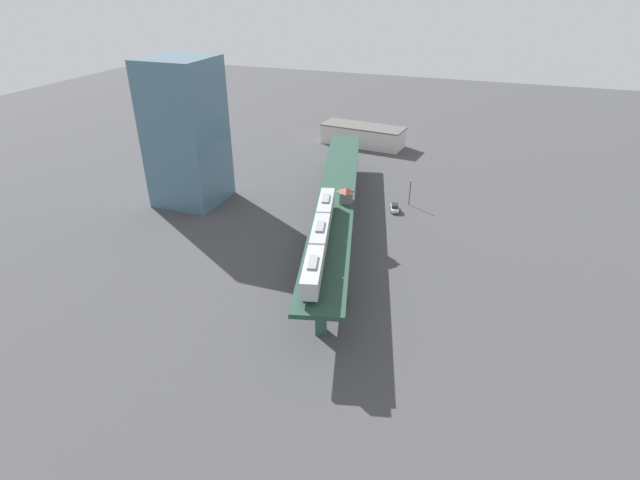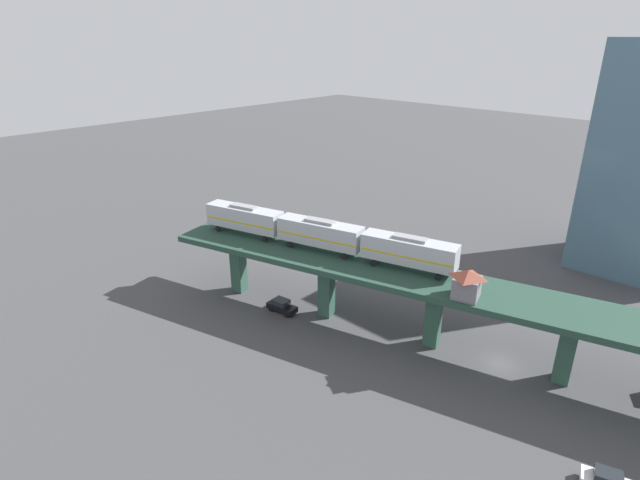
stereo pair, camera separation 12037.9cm
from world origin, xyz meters
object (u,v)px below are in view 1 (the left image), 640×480
Objects in this scene: delivery_truck at (330,189)px; office_tower at (186,133)px; subway_train at (320,235)px; street_car_white at (395,208)px; signal_hut at (346,195)px; street_lamp at (410,190)px; street_car_black at (338,297)px; warehouse_building at (363,135)px.

office_tower is (-32.93, -14.84, 16.24)m from delivery_truck.
delivery_truck is at bearing 106.59° from subway_train.
street_car_white is 55.47m from office_tower.
signal_hut is 26.34m from street_lamp.
subway_train is 54.31m from office_tower.
subway_train reaches higher than street_car_black.
street_car_white is 0.68× the size of street_lamp.
office_tower is at bearing 170.50° from signal_hut.
delivery_truck is at bearing 117.04° from signal_hut.
subway_train is at bearing -100.86° from street_lamp.
signal_hut is 26.71m from street_car_black.
street_car_black is at bearing -31.95° from office_tower.
warehouse_building is 69.45m from office_tower.
office_tower is (-54.34, -16.01, 13.89)m from street_lamp.
subway_train reaches higher than delivery_truck.
street_car_white is (5.82, 39.36, -10.55)m from subway_train.
street_lamp is (3.88, 47.48, 3.17)m from street_car_black.
signal_hut reaches higher than street_car_black.
street_lamp is 58.33m from office_tower.
street_lamp is at bearing 79.14° from subway_train.
street_car_black is 0.16× the size of warehouse_building.
street_car_white is at bearing -11.79° from delivery_truck.
street_car_black and street_car_white have the same top height.
office_tower reaches higher than street_car_black.
office_tower is at bearing -115.51° from warehouse_building.
delivery_truck is (-11.35, 22.24, -8.99)m from signal_hut.
warehouse_building is (-15.03, 68.69, -7.34)m from signal_hut.
subway_train is at bearing -31.82° from office_tower.
warehouse_building is at bearing 64.49° from office_tower.
subway_train is 41.16m from street_car_white.
subway_train is 1.24× the size of warehouse_building.
street_lamp is at bearing 61.98° from street_car_white.
subway_train is 8.00× the size of street_car_black.
street_car_black is 0.61× the size of delivery_truck.
street_lamp is (10.06, 23.42, -6.64)m from signal_hut.
subway_train is 1.02× the size of office_tower.
delivery_truck is 21.57m from street_lamp.
warehouse_building is at bearing 119.00° from street_lamp.
office_tower is (-50.46, 31.47, 17.06)m from street_car_black.
street_car_black is at bearing -77.12° from warehouse_building.
street_lamp is 51.76m from warehouse_building.
subway_train reaches higher than signal_hut.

